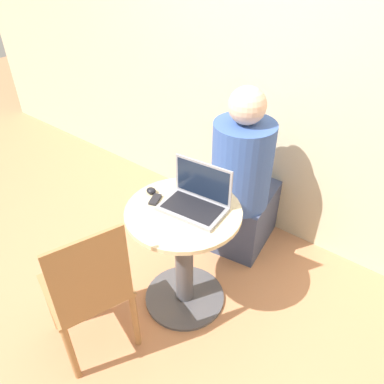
{
  "coord_description": "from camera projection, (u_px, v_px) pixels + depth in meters",
  "views": [
    {
      "loc": [
        1.01,
        -1.21,
        1.98
      ],
      "look_at": [
        0.02,
        0.05,
        0.83
      ],
      "focal_mm": 35.0,
      "sensor_mm": 36.0,
      "label": 1
    }
  ],
  "objects": [
    {
      "name": "back_wall",
      "position": [
        285.0,
        58.0,
        2.32
      ],
      "size": [
        7.0,
        0.05,
        2.6
      ],
      "color": "beige",
      "rests_on": "ground_plane"
    },
    {
      "name": "computer_mouse",
      "position": [
        151.0,
        191.0,
        2.12
      ],
      "size": [
        0.06,
        0.05,
        0.03
      ],
      "color": "black",
      "rests_on": "round_table"
    },
    {
      "name": "round_table",
      "position": [
        184.0,
        249.0,
        2.18
      ],
      "size": [
        0.64,
        0.64,
        0.73
      ],
      "color": "#4C4C51",
      "rests_on": "ground_plane"
    },
    {
      "name": "ground_plane",
      "position": [
        185.0,
        297.0,
        2.43
      ],
      "size": [
        12.0,
        12.0,
        0.0
      ],
      "primitive_type": "plane",
      "color": "tan"
    },
    {
      "name": "cell_phone",
      "position": [
        155.0,
        200.0,
        2.07
      ],
      "size": [
        0.08,
        0.1,
        0.02
      ],
      "color": "black",
      "rests_on": "round_table"
    },
    {
      "name": "person_seated",
      "position": [
        244.0,
        187.0,
        2.56
      ],
      "size": [
        0.45,
        0.63,
        1.24
      ],
      "color": "#3D4766",
      "rests_on": "ground_plane"
    },
    {
      "name": "chair_empty",
      "position": [
        89.0,
        291.0,
        1.89
      ],
      "size": [
        0.51,
        0.51,
        0.91
      ],
      "color": "#9E7042",
      "rests_on": "ground_plane"
    },
    {
      "name": "laptop",
      "position": [
        196.0,
        199.0,
        2.0
      ],
      "size": [
        0.37,
        0.25,
        0.25
      ],
      "color": "gray",
      "rests_on": "round_table"
    }
  ]
}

